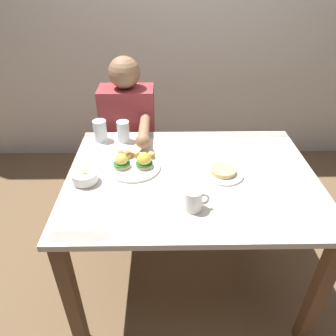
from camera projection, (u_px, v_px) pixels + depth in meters
The scene contains 11 objects.
ground_plane at pixel (187, 274), 1.95m from camera, with size 6.00×6.00×0.00m, color brown.
back_wall at pixel (180, 6), 2.48m from camera, with size 4.80×0.10×2.60m, color silver.
dining_table at pixel (191, 192), 1.60m from camera, with size 1.20×0.90×0.74m.
eggs_benedict_plate at pixel (133, 163), 1.58m from camera, with size 0.27×0.27×0.09m.
fruit_bowl at pixel (85, 177), 1.47m from camera, with size 0.12×0.12×0.06m.
coffee_mug at pixel (193, 199), 1.31m from camera, with size 0.11×0.08×0.09m.
fork at pixel (107, 204), 1.35m from camera, with size 0.14×0.09×0.00m.
water_glass_near at pixel (123, 133), 1.79m from camera, with size 0.07×0.07×0.12m.
water_glass_far at pixel (100, 132), 1.80m from camera, with size 0.08×0.08×0.12m.
side_plate at pixel (223, 172), 1.53m from camera, with size 0.20×0.20×0.04m.
diner_person at pixel (129, 134), 2.08m from camera, with size 0.34×0.54×1.14m.
Camera 1 is at (-0.13, -1.26, 1.62)m, focal length 34.04 mm.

